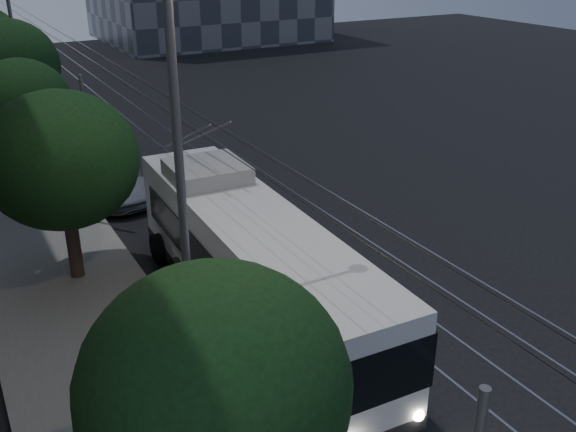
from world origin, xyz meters
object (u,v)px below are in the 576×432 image
(car_white_b, at_px, (71,142))
(streetlamp_near, at_px, (196,130))
(streetlamp_far, at_px, (20,24))
(pickup_silver, at_px, (106,178))
(car_white_c, at_px, (65,112))
(car_white_a, at_px, (84,151))
(car_white_d, at_px, (34,88))
(trolleybus, at_px, (250,262))

(car_white_b, relative_size, streetlamp_near, 0.46)
(streetlamp_near, height_order, streetlamp_far, streetlamp_near)
(pickup_silver, distance_m, car_white_b, 6.54)
(car_white_c, bearing_deg, streetlamp_far, -133.93)
(car_white_b, bearing_deg, car_white_c, 99.13)
(car_white_b, bearing_deg, streetlamp_near, -74.81)
(car_white_a, xyz_separation_m, car_white_d, (0.18, 16.00, 0.07))
(car_white_a, bearing_deg, trolleybus, -90.74)
(trolleybus, relative_size, streetlamp_near, 1.16)
(car_white_a, relative_size, streetlamp_near, 0.36)
(pickup_silver, height_order, car_white_a, pickup_silver)
(streetlamp_near, bearing_deg, car_white_b, 87.22)
(pickup_silver, relative_size, car_white_c, 1.49)
(car_white_a, distance_m, car_white_d, 16.00)
(car_white_b, bearing_deg, trolleybus, -67.67)
(car_white_a, xyz_separation_m, car_white_b, (-0.27, 1.56, 0.06))
(streetlamp_near, distance_m, streetlamp_far, 26.35)
(car_white_a, distance_m, streetlamp_far, 8.91)
(streetlamp_near, bearing_deg, pickup_silver, 85.43)
(trolleybus, xyz_separation_m, pickup_silver, (-1.26, 11.82, -0.99))
(car_white_d, relative_size, streetlamp_near, 0.39)
(car_white_a, distance_m, streetlamp_near, 20.41)
(pickup_silver, bearing_deg, car_white_a, 78.15)
(car_white_b, height_order, car_white_c, car_white_b)
(car_white_d, bearing_deg, trolleybus, -96.75)
(streetlamp_near, bearing_deg, trolleybus, 47.48)
(pickup_silver, bearing_deg, car_white_b, 80.85)
(car_white_b, bearing_deg, car_white_d, 106.20)
(trolleybus, bearing_deg, car_white_d, 93.64)
(trolleybus, bearing_deg, car_white_a, 95.83)
(trolleybus, distance_m, car_white_c, 25.38)
(car_white_c, relative_size, car_white_d, 0.90)
(trolleybus, height_order, car_white_d, trolleybus)
(car_white_c, height_order, streetlamp_near, streetlamp_near)
(pickup_silver, xyz_separation_m, streetlamp_near, (-1.15, -14.46, 5.98))
(car_white_c, bearing_deg, car_white_b, -92.48)
(pickup_silver, distance_m, streetlamp_far, 13.07)
(trolleybus, bearing_deg, streetlamp_near, -130.55)
(car_white_b, relative_size, car_white_c, 1.28)
(car_white_c, bearing_deg, car_white_a, -89.13)
(pickup_silver, relative_size, car_white_b, 1.16)
(pickup_silver, distance_m, car_white_a, 4.97)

